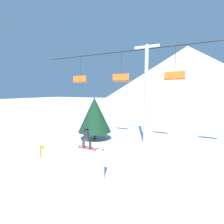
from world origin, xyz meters
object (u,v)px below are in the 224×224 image
object	(u,v)px
snowboarder	(87,137)
trail_marker	(41,158)
pine_tree_near	(95,115)
snow_ramp	(67,175)

from	to	relation	value
snowboarder	trail_marker	world-z (taller)	snowboarder
pine_tree_near	trail_marker	world-z (taller)	pine_tree_near
snow_ramp	snowboarder	world-z (taller)	snowboarder
snowboarder	pine_tree_near	size ratio (longest dim) A/B	0.30
snowboarder	snow_ramp	bearing A→B (deg)	-93.05
snow_ramp	pine_tree_near	size ratio (longest dim) A/B	0.89
snowboarder	pine_tree_near	distance (m)	8.44
pine_tree_near	trail_marker	size ratio (longest dim) A/B	2.61
snowboarder	trail_marker	distance (m)	3.63
trail_marker	pine_tree_near	bearing A→B (deg)	97.24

